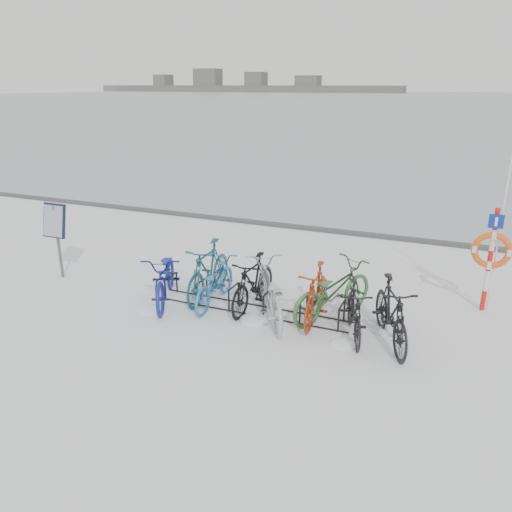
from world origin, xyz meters
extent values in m
plane|color=white|center=(0.00, 0.00, 0.00)|extent=(900.00, 900.00, 0.00)
cube|color=#9BA6AF|center=(0.00, 155.00, 0.01)|extent=(400.00, 298.00, 0.02)
cube|color=#3F3F42|center=(0.00, 5.90, 0.05)|extent=(400.00, 0.25, 0.10)
cylinder|color=black|center=(-1.80, -0.22, 0.22)|extent=(0.04, 0.04, 0.44)
cylinder|color=black|center=(-1.80, 0.22, 0.22)|extent=(0.04, 0.04, 0.44)
cylinder|color=black|center=(-1.80, 0.00, 0.44)|extent=(0.04, 0.44, 0.04)
cylinder|color=black|center=(-1.08, -0.22, 0.22)|extent=(0.04, 0.04, 0.44)
cylinder|color=black|center=(-1.08, 0.22, 0.22)|extent=(0.04, 0.04, 0.44)
cylinder|color=black|center=(-1.08, 0.00, 0.44)|extent=(0.04, 0.44, 0.04)
cylinder|color=black|center=(-0.36, -0.22, 0.22)|extent=(0.04, 0.04, 0.44)
cylinder|color=black|center=(-0.36, 0.22, 0.22)|extent=(0.04, 0.04, 0.44)
cylinder|color=black|center=(-0.36, 0.00, 0.44)|extent=(0.04, 0.44, 0.04)
cylinder|color=black|center=(0.36, -0.22, 0.22)|extent=(0.04, 0.04, 0.44)
cylinder|color=black|center=(0.36, 0.22, 0.22)|extent=(0.04, 0.04, 0.44)
cylinder|color=black|center=(0.36, 0.00, 0.44)|extent=(0.04, 0.44, 0.04)
cylinder|color=black|center=(1.08, -0.22, 0.22)|extent=(0.04, 0.04, 0.44)
cylinder|color=black|center=(1.08, 0.22, 0.22)|extent=(0.04, 0.04, 0.44)
cylinder|color=black|center=(1.08, 0.00, 0.44)|extent=(0.04, 0.44, 0.04)
cylinder|color=black|center=(1.80, -0.22, 0.22)|extent=(0.04, 0.04, 0.44)
cylinder|color=black|center=(1.80, 0.22, 0.22)|extent=(0.04, 0.04, 0.44)
cylinder|color=black|center=(1.80, 0.00, 0.44)|extent=(0.04, 0.44, 0.04)
cylinder|color=black|center=(0.00, -0.22, 0.02)|extent=(4.00, 0.03, 0.03)
cylinder|color=black|center=(0.00, 0.22, 0.02)|extent=(4.00, 0.03, 0.03)
cylinder|color=#595B5E|center=(-4.67, -0.06, 0.83)|extent=(0.06, 0.06, 1.67)
cube|color=black|center=(-4.67, -0.09, 1.35)|extent=(0.58, 0.22, 0.76)
cube|color=#8C99AD|center=(-4.67, -0.13, 1.35)|extent=(0.52, 0.16, 0.67)
cylinder|color=red|center=(4.18, 1.79, 0.20)|extent=(0.09, 0.09, 0.41)
cylinder|color=silver|center=(4.18, 1.79, 0.61)|extent=(0.09, 0.09, 0.41)
cylinder|color=red|center=(4.18, 1.79, 1.02)|extent=(0.09, 0.09, 0.41)
cylinder|color=silver|center=(4.18, 1.79, 1.43)|extent=(0.09, 0.09, 0.41)
cylinder|color=red|center=(4.18, 1.79, 1.84)|extent=(0.09, 0.09, 0.41)
torus|color=#E25515|center=(4.18, 1.70, 1.25)|extent=(0.71, 0.12, 0.71)
cube|color=navy|center=(4.18, 1.71, 1.81)|extent=(0.26, 0.03, 0.26)
cylinder|color=silver|center=(4.27, 1.84, 1.86)|extent=(0.03, 0.03, 3.71)
cube|color=#4E4E4E|center=(-120.00, 260.00, 1.75)|extent=(180.00, 12.00, 3.50)
cube|color=#4E4E4E|center=(-150.00, 260.00, 5.50)|extent=(24.00, 10.00, 8.00)
cube|color=#4E4E4E|center=(-90.00, 260.00, 5.00)|extent=(20.00, 10.00, 6.00)
imported|color=navy|center=(-1.77, -0.22, 0.55)|extent=(1.54, 2.21, 1.10)
imported|color=#164E59|center=(-1.08, 0.31, 0.59)|extent=(0.66, 2.00, 1.19)
imported|color=#2B72B1|center=(-0.81, 0.04, 0.47)|extent=(0.75, 1.83, 0.94)
imported|color=black|center=(-0.01, 0.17, 0.54)|extent=(0.60, 1.83, 1.08)
imported|color=#A6A9AE|center=(0.44, -0.16, 0.55)|extent=(1.75, 2.17, 1.11)
imported|color=maroon|center=(1.27, 0.13, 0.54)|extent=(0.64, 1.83, 1.08)
imported|color=#376333|center=(1.52, 0.39, 0.55)|extent=(1.60, 2.20, 1.10)
imported|color=black|center=(2.07, -0.23, 0.49)|extent=(0.98, 1.70, 0.98)
imported|color=black|center=(2.69, -0.24, 0.58)|extent=(1.27, 1.98, 1.15)
ellipsoid|color=white|center=(-2.62, 0.12, 0.00)|extent=(0.36, 0.36, 0.12)
ellipsoid|color=white|center=(-0.54, 0.70, 0.00)|extent=(0.44, 0.44, 0.15)
ellipsoid|color=white|center=(2.00, -0.63, 0.00)|extent=(0.47, 0.47, 0.16)
ellipsoid|color=white|center=(0.69, 0.67, 0.00)|extent=(0.37, 0.37, 0.13)
ellipsoid|color=white|center=(1.09, 0.47, 0.00)|extent=(0.45, 0.45, 0.16)
ellipsoid|color=white|center=(-1.79, -0.77, 0.00)|extent=(0.48, 0.48, 0.17)
ellipsoid|color=white|center=(2.66, 0.14, 0.00)|extent=(0.46, 0.46, 0.16)
ellipsoid|color=white|center=(0.25, -0.38, 0.00)|extent=(0.57, 0.57, 0.20)
camera|label=1|loc=(3.57, -8.14, 4.19)|focal=35.00mm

